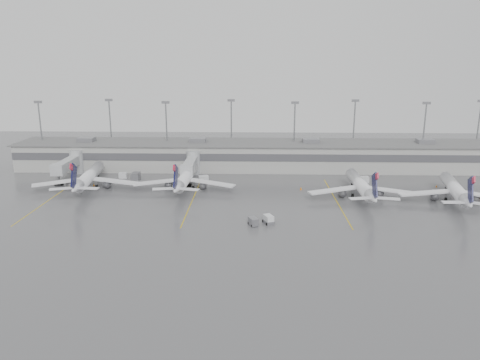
{
  "coord_description": "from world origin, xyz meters",
  "views": [
    {
      "loc": [
        -2.8,
        -85.08,
        33.75
      ],
      "look_at": [
        -5.91,
        24.0,
        5.0
      ],
      "focal_mm": 35.0,
      "sensor_mm": 36.0,
      "label": 1
    }
  ],
  "objects_px": {
    "jet_mid_left": "(185,178)",
    "baggage_tug": "(268,220)",
    "jet_far_left": "(88,177)",
    "jet_mid_right": "(361,185)",
    "jet_far_right": "(456,190)"
  },
  "relations": [
    {
      "from": "jet_far_right",
      "to": "baggage_tug",
      "type": "xyz_separation_m",
      "value": [
        -45.29,
        -16.43,
        -2.37
      ]
    },
    {
      "from": "jet_far_left",
      "to": "jet_mid_left",
      "type": "height_order",
      "value": "jet_far_left"
    },
    {
      "from": "jet_mid_right",
      "to": "jet_far_right",
      "type": "height_order",
      "value": "jet_far_right"
    },
    {
      "from": "jet_far_left",
      "to": "jet_far_right",
      "type": "height_order",
      "value": "jet_far_left"
    },
    {
      "from": "jet_far_right",
      "to": "jet_far_left",
      "type": "bearing_deg",
      "value": -174.9
    },
    {
      "from": "jet_far_left",
      "to": "jet_mid_left",
      "type": "distance_m",
      "value": 25.75
    },
    {
      "from": "jet_far_left",
      "to": "jet_mid_left",
      "type": "xyz_separation_m",
      "value": [
        25.74,
        0.25,
        -0.09
      ]
    },
    {
      "from": "jet_far_right",
      "to": "baggage_tug",
      "type": "distance_m",
      "value": 48.24
    },
    {
      "from": "jet_mid_right",
      "to": "baggage_tug",
      "type": "distance_m",
      "value": 30.68
    },
    {
      "from": "jet_mid_left",
      "to": "jet_mid_right",
      "type": "distance_m",
      "value": 44.97
    },
    {
      "from": "jet_far_left",
      "to": "baggage_tug",
      "type": "distance_m",
      "value": 53.42
    },
    {
      "from": "jet_mid_left",
      "to": "baggage_tug",
      "type": "height_order",
      "value": "jet_mid_left"
    },
    {
      "from": "jet_mid_left",
      "to": "jet_mid_right",
      "type": "relative_size",
      "value": 1.0
    },
    {
      "from": "jet_mid_right",
      "to": "baggage_tug",
      "type": "height_order",
      "value": "jet_mid_right"
    },
    {
      "from": "jet_far_left",
      "to": "baggage_tug",
      "type": "relative_size",
      "value": 9.58
    }
  ]
}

